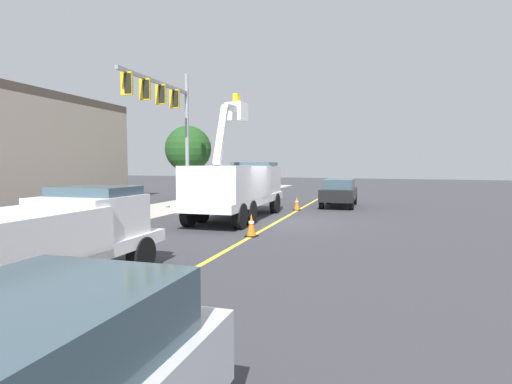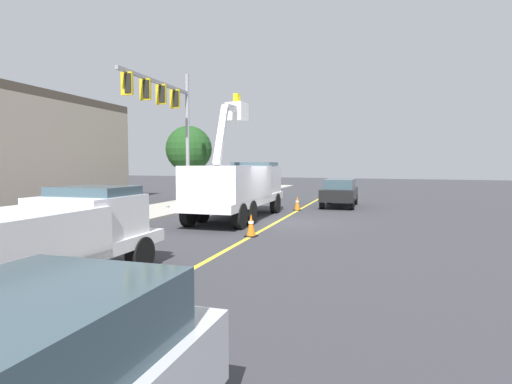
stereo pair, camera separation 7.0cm
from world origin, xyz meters
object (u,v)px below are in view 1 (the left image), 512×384
(traffic_cone_mid_rear, at_px, (297,203))
(traffic_signal_mast, at_px, (168,111))
(traffic_cone_leading, at_px, (48,324))
(traffic_cone_mid_front, at_px, (251,225))
(passing_minivan, at_px, (339,191))
(service_pickup_truck, at_px, (47,237))
(utility_bucket_truck, at_px, (238,185))

(traffic_cone_mid_rear, xyz_separation_m, traffic_signal_mast, (-3.94, 5.84, 5.00))
(traffic_cone_leading, bearing_deg, traffic_cone_mid_front, 6.55)
(traffic_cone_leading, bearing_deg, traffic_cone_mid_rear, 6.66)
(passing_minivan, xyz_separation_m, traffic_cone_mid_rear, (-2.98, 1.77, -0.58))
(service_pickup_truck, bearing_deg, utility_bucket_truck, 6.39)
(passing_minivan, xyz_separation_m, traffic_cone_leading, (-20.88, -0.31, -0.57))
(utility_bucket_truck, height_order, traffic_cone_leading, utility_bucket_truck)
(service_pickup_truck, bearing_deg, traffic_signal_mast, 25.01)
(utility_bucket_truck, relative_size, traffic_cone_mid_rear, 10.63)
(traffic_cone_leading, xyz_separation_m, traffic_signal_mast, (13.96, 7.93, 4.98))
(passing_minivan, height_order, traffic_cone_mid_front, passing_minivan)
(utility_bucket_truck, height_order, traffic_cone_mid_front, utility_bucket_truck)
(traffic_cone_leading, relative_size, traffic_cone_mid_rear, 1.03)
(traffic_signal_mast, bearing_deg, utility_bucket_truck, -97.22)
(traffic_signal_mast, bearing_deg, service_pickup_truck, -154.99)
(utility_bucket_truck, bearing_deg, service_pickup_truck, -173.61)
(traffic_cone_mid_front, xyz_separation_m, traffic_cone_mid_rear, (8.64, 1.03, -0.02))
(traffic_cone_mid_front, bearing_deg, passing_minivan, -3.68)
(utility_bucket_truck, distance_m, traffic_signal_mast, 5.78)
(service_pickup_truck, distance_m, traffic_cone_mid_rear, 16.00)
(service_pickup_truck, distance_m, traffic_signal_mast, 13.96)
(traffic_cone_leading, height_order, traffic_signal_mast, traffic_signal_mast)
(traffic_cone_mid_rear, height_order, traffic_signal_mast, traffic_signal_mast)
(utility_bucket_truck, bearing_deg, passing_minivan, -23.73)
(utility_bucket_truck, xyz_separation_m, traffic_cone_mid_rear, (4.48, -1.51, -1.20))
(traffic_cone_mid_front, distance_m, traffic_signal_mast, 9.70)
(utility_bucket_truck, distance_m, traffic_cone_mid_rear, 4.88)
(service_pickup_truck, bearing_deg, passing_minivan, -6.01)
(passing_minivan, bearing_deg, service_pickup_truck, 173.99)
(traffic_cone_mid_front, distance_m, traffic_cone_mid_rear, 8.70)
(traffic_cone_mid_rear, bearing_deg, traffic_signal_mast, 123.98)
(passing_minivan, height_order, traffic_cone_leading, passing_minivan)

